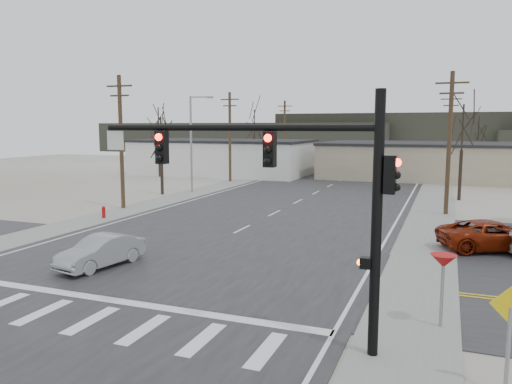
{
  "coord_description": "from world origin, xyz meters",
  "views": [
    {
      "loc": [
        11.48,
        -19.41,
        6.25
      ],
      "look_at": [
        1.56,
        6.31,
        2.6
      ],
      "focal_mm": 35.0,
      "sensor_mm": 36.0,
      "label": 1
    }
  ],
  "objects_px": {
    "car_far_b": "(332,164)",
    "car_parked_red": "(494,236)",
    "sedan_crossing": "(101,251)",
    "fire_hydrant": "(104,212)",
    "car_far_a": "(408,173)",
    "traffic_signal_mast": "(307,184)"
  },
  "relations": [
    {
      "from": "car_far_b",
      "to": "car_parked_red",
      "type": "height_order",
      "value": "car_parked_red"
    },
    {
      "from": "sedan_crossing",
      "to": "car_parked_red",
      "type": "bearing_deg",
      "value": 40.4
    },
    {
      "from": "fire_hydrant",
      "to": "car_far_b",
      "type": "distance_m",
      "value": 45.4
    },
    {
      "from": "car_far_a",
      "to": "car_parked_red",
      "type": "height_order",
      "value": "car_far_a"
    },
    {
      "from": "traffic_signal_mast",
      "to": "car_parked_red",
      "type": "distance_m",
      "value": 15.71
    },
    {
      "from": "traffic_signal_mast",
      "to": "fire_hydrant",
      "type": "relative_size",
      "value": 10.29
    },
    {
      "from": "car_far_a",
      "to": "car_parked_red",
      "type": "bearing_deg",
      "value": 90.33
    },
    {
      "from": "traffic_signal_mast",
      "to": "car_far_a",
      "type": "distance_m",
      "value": 47.11
    },
    {
      "from": "car_far_a",
      "to": "car_parked_red",
      "type": "relative_size",
      "value": 1.09
    },
    {
      "from": "sedan_crossing",
      "to": "car_far_a",
      "type": "bearing_deg",
      "value": 87.09
    },
    {
      "from": "sedan_crossing",
      "to": "car_parked_red",
      "type": "relative_size",
      "value": 0.77
    },
    {
      "from": "traffic_signal_mast",
      "to": "car_far_a",
      "type": "relative_size",
      "value": 1.52
    },
    {
      "from": "sedan_crossing",
      "to": "car_far_a",
      "type": "distance_m",
      "value": 43.67
    },
    {
      "from": "traffic_signal_mast",
      "to": "sedan_crossing",
      "type": "distance_m",
      "value": 12.16
    },
    {
      "from": "fire_hydrant",
      "to": "car_parked_red",
      "type": "height_order",
      "value": "car_parked_red"
    },
    {
      "from": "fire_hydrant",
      "to": "sedan_crossing",
      "type": "relative_size",
      "value": 0.21
    },
    {
      "from": "sedan_crossing",
      "to": "car_far_a",
      "type": "relative_size",
      "value": 0.71
    },
    {
      "from": "car_far_a",
      "to": "traffic_signal_mast",
      "type": "bearing_deg",
      "value": 79.84
    },
    {
      "from": "sedan_crossing",
      "to": "car_far_b",
      "type": "height_order",
      "value": "car_far_b"
    },
    {
      "from": "sedan_crossing",
      "to": "car_parked_red",
      "type": "xyz_separation_m",
      "value": [
        16.53,
        9.59,
        0.05
      ]
    },
    {
      "from": "traffic_signal_mast",
      "to": "car_far_b",
      "type": "height_order",
      "value": "traffic_signal_mast"
    },
    {
      "from": "sedan_crossing",
      "to": "car_far_a",
      "type": "height_order",
      "value": "car_far_a"
    }
  ]
}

